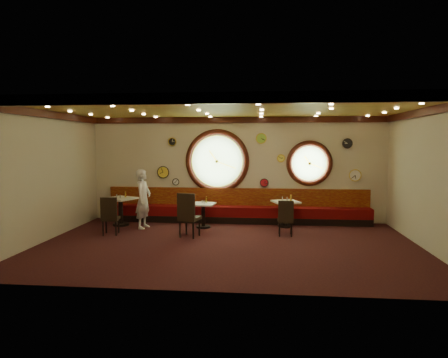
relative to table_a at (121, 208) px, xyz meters
The scene contains 43 objects.
floor 3.88m from the table_a, 30.30° to the right, with size 9.00×6.00×0.00m, color black.
ceiling 4.69m from the table_a, 30.30° to the right, with size 9.00×6.00×0.02m, color gold.
wall_back 3.65m from the table_a, 17.65° to the left, with size 9.00×0.02×3.20m, color beige.
wall_front 6.05m from the table_a, 56.08° to the right, with size 9.00×0.02×3.20m, color beige.
wall_left 2.51m from the table_a, 121.19° to the right, with size 0.02×6.00×3.20m, color beige.
wall_right 8.13m from the table_a, 13.94° to the right, with size 0.02×6.00×3.20m, color beige.
molding_back 4.33m from the table_a, 16.86° to the left, with size 9.00×0.10×0.18m, color #361109.
molding_front 6.46m from the table_a, 55.81° to the right, with size 9.00×0.10×0.18m, color #361109.
molding_left 3.43m from the table_a, 120.10° to the right, with size 0.10×6.00×0.18m, color #361109.
molding_right 8.42m from the table_a, 14.03° to the right, with size 0.10×6.00×0.18m, color #361109.
banquette_base 3.44m from the table_a, 13.16° to the left, with size 8.00×0.55×0.20m, color black.
banquette_seat 3.42m from the table_a, 13.16° to the left, with size 8.00×0.55×0.30m, color #540709.
banquette_back 3.48m from the table_a, 16.70° to the left, with size 8.00×0.10×0.55m, color #620807.
porthole_left_glass 3.21m from the table_a, 21.12° to the left, with size 1.66×1.66×0.02m, color #89B26B.
porthole_left_frame 3.20m from the table_a, 20.85° to the left, with size 1.98×1.98×0.18m, color #361109.
porthole_left_ring 3.19m from the table_a, 20.30° to the left, with size 1.61×1.61×0.03m, color gold.
porthole_right_glass 5.77m from the table_a, 10.79° to the left, with size 1.10×1.10×0.02m, color #89B26B.
porthole_right_frame 5.76m from the table_a, 10.64° to the left, with size 1.38×1.38×0.18m, color #361109.
porthole_right_ring 5.76m from the table_a, 10.34° to the left, with size 1.09×1.09×0.03m, color gold.
wall_clock_0 4.66m from the table_a, 14.02° to the left, with size 0.30×0.30×0.03m, color #96D241.
wall_clock_1 2.55m from the table_a, 37.54° to the left, with size 0.24×0.24×0.03m, color black.
wall_clock_2 4.35m from the table_a, 13.70° to the left, with size 0.24×0.24×0.03m, color red.
wall_clock_3 1.88m from the table_a, 35.55° to the left, with size 0.20×0.20×0.03m, color white.
wall_clock_4 1.75m from the table_a, 44.81° to the left, with size 0.36×0.36×0.03m, color yellow.
wall_clock_5 4.99m from the table_a, 12.28° to the left, with size 0.22×0.22×0.03m, color #E8E04D.
wall_clock_6 7.01m from the table_a, ahead, with size 0.34×0.34×0.03m, color white.
wall_clock_7 6.96m from the table_a, ahead, with size 0.28×0.28×0.03m, color black.
table_a is the anchor object (origin of this frame).
table_b 2.46m from the table_a, ahead, with size 0.69×0.69×0.70m.
table_c 4.80m from the table_a, ahead, with size 0.87×0.87×0.75m.
chair_a 1.25m from the table_a, 82.46° to the right, with size 0.48×0.48×0.62m.
chair_b 2.59m from the table_a, 29.70° to the right, with size 0.59×0.59×0.71m.
chair_c 4.82m from the table_a, 10.59° to the right, with size 0.40×0.40×0.58m.
condiment_a_salt 0.39m from the table_a, 149.07° to the left, with size 0.03×0.03×0.09m, color silver.
condiment_b_salt 2.44m from the table_a, ahead, with size 0.03×0.03×0.09m, color silver.
condiment_c_salt 4.73m from the table_a, ahead, with size 0.04×0.04×0.11m, color silver.
condiment_a_pepper 0.35m from the table_a, 79.35° to the right, with size 0.03×0.03×0.09m, color #BCBDC1.
condiment_b_pepper 2.50m from the table_a, ahead, with size 0.03×0.03×0.09m, color silver.
condiment_c_pepper 4.86m from the table_a, ahead, with size 0.04×0.04×0.11m, color silver.
condiment_a_bottle 0.42m from the table_a, 48.46° to the left, with size 0.05×0.05×0.16m, color gold.
condiment_b_bottle 2.54m from the table_a, ahead, with size 0.06×0.06×0.18m, color gold.
condiment_c_bottle 4.96m from the table_a, ahead, with size 0.06×0.06×0.18m, color gold.
waiter 0.89m from the table_a, 20.34° to the right, with size 0.61×0.40×1.67m, color silver.
Camera 1 is at (0.85, -9.23, 2.41)m, focal length 32.00 mm.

